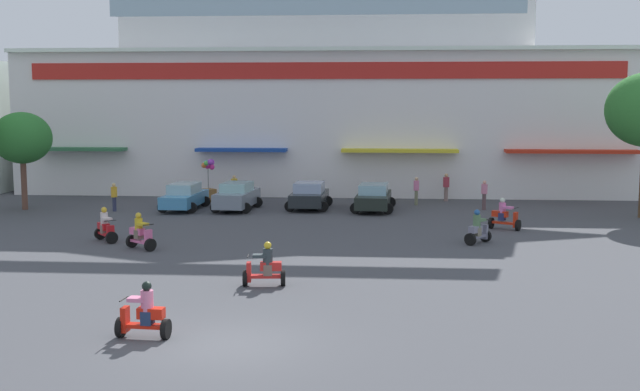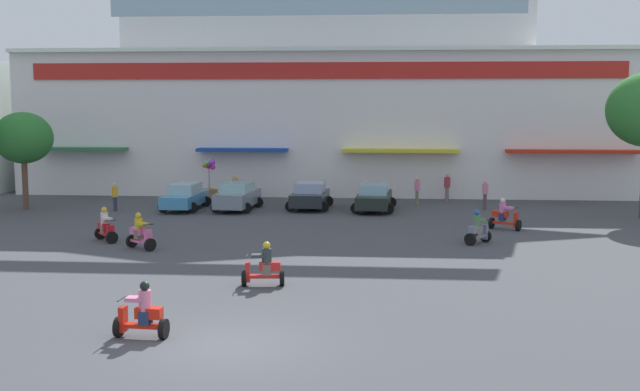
% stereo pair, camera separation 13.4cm
% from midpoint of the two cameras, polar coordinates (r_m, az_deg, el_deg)
% --- Properties ---
extents(ground_plane, '(128.00, 128.00, 0.00)m').
position_cam_midpoint_polar(ground_plane, '(32.48, -2.16, -3.83)').
color(ground_plane, '#45474C').
extents(colonial_building, '(39.84, 16.75, 19.70)m').
position_cam_midpoint_polar(colonial_building, '(55.01, 0.74, 9.55)').
color(colonial_building, white).
rests_on(colonial_building, ground).
extents(plaza_tree_0, '(3.31, 2.85, 5.43)m').
position_cam_midpoint_polar(plaza_tree_0, '(46.61, -20.65, 3.91)').
color(plaza_tree_0, brown).
rests_on(plaza_tree_0, ground).
extents(parked_car_0, '(2.34, 4.45, 1.49)m').
position_cam_midpoint_polar(parked_car_0, '(44.38, -9.67, -0.07)').
color(parked_car_0, '#428BBD').
rests_on(parked_car_0, ground).
extents(parked_car_1, '(2.51, 4.28, 1.55)m').
position_cam_midpoint_polar(parked_car_1, '(43.81, -5.91, -0.04)').
color(parked_car_1, gray).
rests_on(parked_car_1, ground).
extents(parked_car_2, '(2.51, 3.94, 1.51)m').
position_cam_midpoint_polar(parked_car_2, '(44.05, -0.65, -0.01)').
color(parked_car_2, '#222629').
rests_on(parked_car_2, ground).
extents(parked_car_3, '(2.52, 4.54, 1.48)m').
position_cam_midpoint_polar(parked_car_3, '(43.47, 4.04, -0.12)').
color(parked_car_3, black).
rests_on(parked_car_3, ground).
extents(scooter_rider_0, '(1.43, 0.66, 1.47)m').
position_cam_midpoint_polar(scooter_rider_0, '(25.85, -3.95, -5.25)').
color(scooter_rider_0, black).
rests_on(scooter_rider_0, ground).
extents(scooter_rider_2, '(1.38, 0.61, 1.48)m').
position_cam_midpoint_polar(scooter_rider_2, '(20.74, -12.62, -8.44)').
color(scooter_rider_2, black).
rests_on(scooter_rider_2, ground).
extents(scooter_rider_3, '(1.53, 1.15, 1.51)m').
position_cam_midpoint_polar(scooter_rider_3, '(37.97, 13.34, -1.48)').
color(scooter_rider_3, black).
rests_on(scooter_rider_3, ground).
extents(scooter_rider_4, '(1.24, 1.35, 1.49)m').
position_cam_midpoint_polar(scooter_rider_4, '(33.97, 11.49, -2.46)').
color(scooter_rider_4, black).
rests_on(scooter_rider_4, ground).
extents(scooter_rider_5, '(1.36, 1.46, 1.49)m').
position_cam_midpoint_polar(scooter_rider_5, '(35.11, -15.18, -2.26)').
color(scooter_rider_5, black).
rests_on(scooter_rider_5, ground).
extents(scooter_rider_7, '(1.44, 1.26, 1.51)m').
position_cam_midpoint_polar(scooter_rider_7, '(32.91, -12.79, -2.73)').
color(scooter_rider_7, black).
rests_on(scooter_rider_7, ground).
extents(pedestrian_0, '(0.42, 0.42, 1.64)m').
position_cam_midpoint_polar(pedestrian_0, '(45.96, 7.14, 0.47)').
color(pedestrian_0, '#6F7051').
rests_on(pedestrian_0, ground).
extents(pedestrian_1, '(0.38, 0.38, 1.68)m').
position_cam_midpoint_polar(pedestrian_1, '(48.09, 9.28, 0.72)').
color(pedestrian_1, '#81655F').
rests_on(pedestrian_1, ground).
extents(pedestrian_2, '(0.47, 0.47, 1.56)m').
position_cam_midpoint_polar(pedestrian_2, '(44.59, -14.57, 0.02)').
color(pedestrian_2, '#2D314D').
rests_on(pedestrian_2, ground).
extents(pedestrian_3, '(0.45, 0.45, 1.64)m').
position_cam_midpoint_polar(pedestrian_3, '(44.57, 11.97, 0.16)').
color(pedestrian_3, brown).
rests_on(pedestrian_3, ground).
extents(pedestrian_4, '(0.52, 0.52, 1.63)m').
position_cam_midpoint_polar(pedestrian_4, '(47.17, -6.10, 0.61)').
color(pedestrian_4, '#1A252C').
rests_on(pedestrian_4, ground).
extents(balloon_vendor_cart, '(1.07, 1.05, 2.56)m').
position_cam_midpoint_polar(balloon_vendor_cart, '(47.95, -7.95, 0.99)').
color(balloon_vendor_cart, '#9F7039').
rests_on(balloon_vendor_cart, ground).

